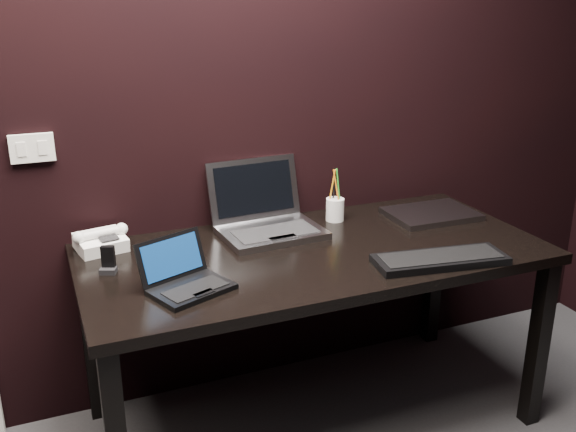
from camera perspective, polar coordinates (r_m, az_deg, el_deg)
name	(u,v)px	position (r m, az deg, el deg)	size (l,w,h in m)	color
wall_back	(200,87)	(2.50, -7.80, 11.33)	(4.00, 4.00, 0.00)	black
wall_switch	(32,148)	(2.44, -21.80, 5.63)	(0.15, 0.02, 0.10)	silver
desk	(314,268)	(2.41, 2.34, -4.67)	(1.70, 0.80, 0.74)	black
netbook	(186,280)	(2.08, -9.06, -5.61)	(0.31, 0.29, 0.16)	black
silver_laptop	(267,220)	(2.52, -1.90, -0.36)	(0.41, 0.37, 0.27)	#9D9CA1
ext_keyboard	(440,259)	(2.31, 13.37, -3.77)	(0.49, 0.23, 0.03)	black
closed_laptop	(431,214)	(2.77, 12.60, 0.18)	(0.37, 0.27, 0.02)	gray
desk_phone	(101,241)	(2.44, -16.30, -2.15)	(0.21, 0.18, 0.10)	white
mobile_phone	(108,263)	(2.25, -15.68, -4.02)	(0.06, 0.06, 0.09)	black
pen_cup	(335,208)	(2.66, 4.20, 0.67)	(0.10, 0.10, 0.22)	silver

